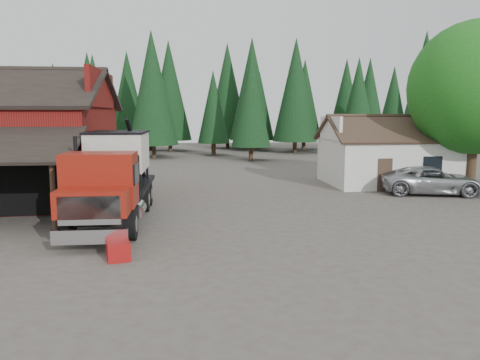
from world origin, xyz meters
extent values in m
plane|color=#4B433B|center=(0.00, 0.00, 0.00)|extent=(120.00, 120.00, 0.00)
cube|color=black|center=(-11.00, 12.50, 6.00)|extent=(12.80, 5.53, 2.35)
cube|color=maroon|center=(-5.00, 10.00, 6.00)|extent=(0.25, 7.00, 2.00)
cylinder|color=#382619|center=(-5.60, 2.10, 1.40)|extent=(0.20, 0.20, 2.80)
cube|color=silver|center=(13.00, 13.00, 1.50)|extent=(8.00, 6.00, 3.00)
cube|color=#38281E|center=(13.00, 11.50, 3.75)|extent=(8.60, 3.42, 1.80)
cube|color=#38281E|center=(13.00, 14.50, 3.75)|extent=(8.60, 3.42, 1.80)
cube|color=silver|center=(9.00, 13.00, 3.75)|extent=(0.20, 4.20, 1.50)
cube|color=silver|center=(17.00, 13.00, 3.75)|extent=(0.20, 4.20, 1.50)
cube|color=#38281E|center=(11.50, 9.98, 1.00)|extent=(0.90, 0.06, 2.00)
cube|color=black|center=(14.50, 9.98, 1.60)|extent=(1.20, 0.06, 1.00)
cylinder|color=#382619|center=(17.00, 10.00, 1.60)|extent=(0.60, 0.60, 3.20)
sphere|color=#176216|center=(17.00, 10.00, 6.20)|extent=(8.00, 8.00, 8.00)
sphere|color=#176216|center=(15.80, 10.80, 5.00)|extent=(4.40, 4.40, 4.40)
cylinder|color=#382619|center=(6.00, 30.00, 0.80)|extent=(0.44, 0.44, 1.60)
cone|color=black|center=(6.00, 30.00, 5.90)|extent=(3.96, 3.96, 9.00)
cylinder|color=#382619|center=(22.00, 26.00, 0.80)|extent=(0.44, 0.44, 1.60)
cone|color=black|center=(22.00, 26.00, 6.90)|extent=(4.84, 4.84, 11.00)
cylinder|color=#382619|center=(-4.00, 34.00, 0.80)|extent=(0.44, 0.44, 1.60)
cone|color=black|center=(-4.00, 34.00, 7.40)|extent=(5.28, 5.28, 12.00)
cylinder|color=black|center=(-4.66, 0.39, 0.59)|extent=(0.39, 1.19, 1.19)
cylinder|color=black|center=(-2.39, 0.37, 0.59)|extent=(0.39, 1.19, 1.19)
cylinder|color=black|center=(-4.62, 5.58, 0.59)|extent=(0.39, 1.19, 1.19)
cylinder|color=black|center=(-2.35, 5.56, 0.59)|extent=(0.39, 1.19, 1.19)
cylinder|color=black|center=(-4.61, 7.09, 0.59)|extent=(0.39, 1.19, 1.19)
cylinder|color=black|center=(-2.34, 7.07, 0.59)|extent=(0.39, 1.19, 1.19)
cube|color=black|center=(-3.50, 3.84, 1.03)|extent=(1.25, 9.31, 0.43)
cube|color=silver|center=(-3.53, -1.30, 0.59)|extent=(2.49, 0.21, 0.49)
cube|color=silver|center=(-3.53, -1.19, 1.46)|extent=(2.05, 0.12, 0.97)
cube|color=maroon|center=(-3.53, -0.54, 1.62)|extent=(2.44, 1.42, 0.92)
cube|color=maroon|center=(-3.52, 0.87, 2.22)|extent=(2.61, 1.86, 2.00)
cube|color=black|center=(-3.53, 0.00, 2.54)|extent=(2.27, 0.10, 0.97)
cylinder|color=black|center=(-4.59, 1.85, 2.81)|extent=(0.15, 0.15, 1.95)
cube|color=black|center=(-3.51, 1.95, 2.16)|extent=(2.65, 0.15, 1.73)
cube|color=black|center=(-3.49, 5.35, 1.32)|extent=(2.80, 6.29, 0.17)
cube|color=silver|center=(-3.49, 5.35, 2.92)|extent=(2.51, 3.59, 1.73)
cone|color=silver|center=(-3.49, 5.35, 1.84)|extent=(2.40, 2.40, 0.76)
cube|color=black|center=(-3.49, 5.35, 3.81)|extent=(2.62, 3.69, 0.09)
cylinder|color=black|center=(-2.83, 6.86, 2.81)|extent=(0.82, 2.36, 3.30)
cube|color=maroon|center=(-4.12, 7.95, 1.62)|extent=(0.65, 0.87, 0.49)
cylinder|color=silver|center=(-2.27, 1.56, 0.92)|extent=(0.61, 1.09, 0.61)
imported|color=#A7A8AE|center=(13.87, 8.71, 0.81)|extent=(6.28, 4.00, 1.61)
cube|color=maroon|center=(-2.55, -1.88, 0.30)|extent=(0.94, 1.23, 0.60)
camera|label=1|loc=(-0.20, -16.84, 4.62)|focal=35.00mm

